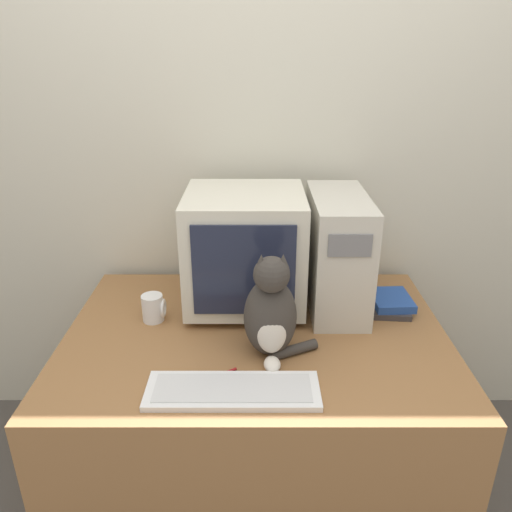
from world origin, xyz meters
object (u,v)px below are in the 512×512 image
Objects in this scene: keyboard at (233,391)px; cat at (271,313)px; crt_monitor at (244,249)px; mug at (153,308)px; computer_tower at (336,252)px; pen at (216,376)px; book_stack at (389,302)px.

cat is at bearing 60.03° from keyboard.
crt_monitor reaches higher than keyboard.
computer_tower is at bearing 11.06° from mug.
crt_monitor is 0.39m from mug.
book_stack is at bearing 34.21° from pen.
computer_tower is 0.43m from cat.
mug is at bearing -168.94° from computer_tower.
crt_monitor is at bearing 87.23° from keyboard.
crt_monitor reaches higher than mug.
computer_tower is 1.27× the size of cat.
crt_monitor is at bearing 175.19° from book_stack.
crt_monitor reaches higher than cat.
keyboard is at bearing -53.82° from mug.
cat is (0.09, -0.35, -0.07)m from crt_monitor.
computer_tower is 3.85× the size of pen.
keyboard is 5.00× the size of mug.
pen is at bearing -99.37° from crt_monitor.
crt_monitor is at bearing -179.96° from computer_tower.
cat is 0.56m from book_stack.
crt_monitor reaches higher than book_stack.
keyboard is 2.49× the size of book_stack.
book_stack is 1.69× the size of pen.
computer_tower is 0.66m from pen.
book_stack is (0.57, 0.50, 0.02)m from keyboard.
computer_tower reaches higher than mug.
computer_tower is at bearing 167.31° from book_stack.
keyboard reaches higher than pen.
mug is at bearing 126.42° from pen.
cat is (0.11, 0.20, 0.14)m from keyboard.
computer_tower is 0.92× the size of keyboard.
book_stack is at bearing 30.10° from cat.
mug is (-0.30, 0.41, 0.04)m from keyboard.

